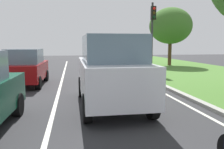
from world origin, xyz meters
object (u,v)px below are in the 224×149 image
traffic_light_near_right (153,26)px  tree_roadside_far (171,26)px  car_suv_ahead (111,71)px  car_hatchback_far (26,67)px

traffic_light_near_right → tree_roadside_far: (3.44, 4.99, 0.41)m
traffic_light_near_right → tree_roadside_far: tree_roadside_far is taller
car_suv_ahead → traffic_light_near_right: size_ratio=0.94×
car_hatchback_far → traffic_light_near_right: traffic_light_near_right is taller
car_suv_ahead → traffic_light_near_right: 9.41m
car_suv_ahead → car_hatchback_far: size_ratio=1.20×
car_suv_ahead → tree_roadside_far: bearing=59.5°
car_suv_ahead → tree_roadside_far: (7.66, 13.14, 2.48)m
tree_roadside_far → traffic_light_near_right: bearing=-124.6°
car_hatchback_far → tree_roadside_far: (11.11, 8.58, 2.76)m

